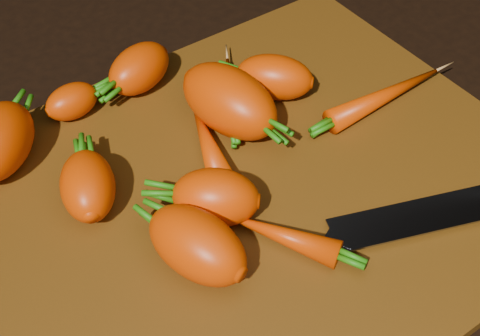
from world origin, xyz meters
TOP-DOWN VIEW (x-y plane):
  - ground at (0.00, 0.00)m, footprint 2.00×2.00m
  - cutting_board at (0.00, 0.00)m, footprint 0.50×0.40m
  - carrot_1 at (-0.04, -0.01)m, footprint 0.08×0.08m
  - carrot_2 at (0.03, 0.07)m, footprint 0.08×0.11m
  - carrot_3 at (-0.07, -0.04)m, footprint 0.07×0.10m
  - carrot_4 at (-0.01, 0.17)m, footprint 0.08×0.06m
  - carrot_5 at (-0.08, 0.17)m, footprint 0.05×0.04m
  - carrot_6 at (0.09, 0.08)m, footprint 0.08×0.08m
  - carrot_7 at (0.05, 0.10)m, footprint 0.07×0.10m
  - carrot_8 at (0.17, 0.01)m, footprint 0.13×0.03m
  - carrot_9 at (-0.01, -0.06)m, footprint 0.07×0.09m
  - carrot_10 at (-0.11, 0.06)m, footprint 0.07×0.08m
  - carrot_11 at (-0.00, 0.06)m, footprint 0.05×0.09m
  - knife at (0.13, -0.12)m, footprint 0.30×0.13m

SIDE VIEW (x-z plane):
  - ground at x=0.00m, z-range -0.01..0.00m
  - cutting_board at x=0.00m, z-range 0.00..0.01m
  - knife at x=0.13m, z-range 0.01..0.03m
  - carrot_7 at x=0.05m, z-range 0.01..0.03m
  - carrot_9 at x=-0.01m, z-range 0.01..0.04m
  - carrot_11 at x=0.00m, z-range 0.01..0.04m
  - carrot_8 at x=0.17m, z-range 0.01..0.04m
  - carrot_5 at x=-0.08m, z-range 0.01..0.05m
  - carrot_6 at x=0.09m, z-range 0.01..0.06m
  - carrot_4 at x=-0.01m, z-range 0.01..0.06m
  - carrot_10 at x=-0.11m, z-range 0.01..0.06m
  - carrot_1 at x=-0.04m, z-range 0.01..0.06m
  - carrot_3 at x=-0.07m, z-range 0.01..0.06m
  - carrot_2 at x=0.03m, z-range 0.01..0.07m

